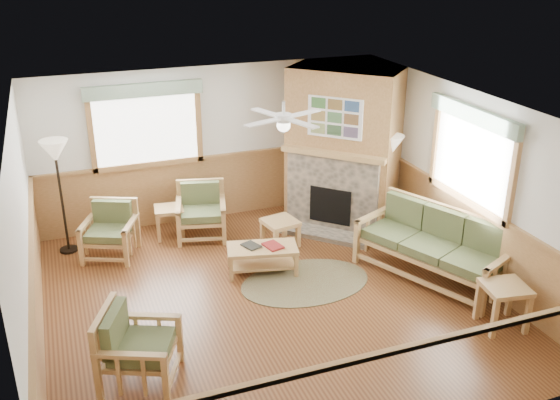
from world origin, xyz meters
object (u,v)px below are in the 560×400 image
object	(u,v)px
footstool	(280,233)
floor_lamp_left	(61,197)
end_table_sofa	(503,306)
armchair_back_left	(109,231)
armchair_left	(139,346)
sofa	(432,246)
armchair_back_right	(201,212)
end_table_chairs	(170,222)
coffee_table	(262,259)
floor_lamp_right	(389,185)

from	to	relation	value
footstool	floor_lamp_left	xyz separation A→B (m)	(-3.25, 1.00, 0.71)
end_table_sofa	armchair_back_left	bearing A→B (deg)	140.18
armchair_left	end_table_sofa	distance (m)	4.53
sofa	floor_lamp_left	size ratio (longest dim) A/B	1.18
armchair_back_right	end_table_chairs	bearing A→B (deg)	172.85
coffee_table	end_table_chairs	size ratio (longest dim) A/B	1.98
coffee_table	end_table_sofa	distance (m)	3.42
end_table_sofa	footstool	bearing A→B (deg)	120.45
coffee_table	end_table_sofa	world-z (taller)	end_table_sofa
armchair_left	floor_lamp_left	size ratio (longest dim) A/B	0.48
armchair_back_right	armchair_left	distance (m)	3.69
end_table_sofa	footstool	xyz separation A→B (m)	(-1.85, 3.15, -0.08)
armchair_back_right	footstool	bearing A→B (deg)	-20.55
armchair_back_left	armchair_left	distance (m)	3.18
armchair_left	footstool	bearing A→B (deg)	-21.85
sofa	footstool	size ratio (longest dim) A/B	4.30
floor_lamp_right	end_table_chairs	bearing A→B (deg)	162.00
sofa	armchair_back_left	bearing A→B (deg)	-142.79
floor_lamp_right	floor_lamp_left	bearing A→B (deg)	167.00
sofa	floor_lamp_right	size ratio (longest dim) A/B	1.27
armchair_back_right	armchair_left	size ratio (longest dim) A/B	0.99
end_table_chairs	sofa	bearing A→B (deg)	-39.07
coffee_table	armchair_back_right	bearing A→B (deg)	123.64
floor_lamp_left	floor_lamp_right	bearing A→B (deg)	-13.00
end_table_chairs	armchair_back_right	bearing A→B (deg)	-20.84
floor_lamp_left	armchair_back_right	bearing A→B (deg)	-6.45
coffee_table	end_table_sofa	bearing A→B (deg)	-32.15
armchair_back_right	end_table_sofa	distance (m)	4.91
end_table_sofa	footstool	distance (m)	3.66
end_table_chairs	end_table_sofa	bearing A→B (deg)	-49.80
armchair_back_left	end_table_chairs	size ratio (longest dim) A/B	1.62
end_table_sofa	floor_lamp_right	xyz separation A→B (m)	(0.00, 2.98, 0.56)
armchair_back_right	floor_lamp_left	bearing A→B (deg)	-172.75
coffee_table	floor_lamp_left	size ratio (longest dim) A/B	0.56
floor_lamp_right	armchair_left	bearing A→B (deg)	-151.62
armchair_left	end_table_chairs	distance (m)	3.70
footstool	end_table_sofa	bearing A→B (deg)	-59.55
end_table_sofa	sofa	bearing A→B (deg)	96.06
armchair_back_right	floor_lamp_left	distance (m)	2.20
sofa	floor_lamp_right	distance (m)	1.61
end_table_chairs	coffee_table	bearing A→B (deg)	-57.79
armchair_left	armchair_back_left	bearing A→B (deg)	23.18
end_table_sofa	floor_lamp_right	bearing A→B (deg)	90.00
armchair_back_right	floor_lamp_left	xyz separation A→B (m)	(-2.13, 0.24, 0.48)
armchair_back_left	sofa	bearing A→B (deg)	-4.50
sofa	armchair_back_right	world-z (taller)	sofa
sofa	armchair_back_left	xyz separation A→B (m)	(-4.32, 2.32, -0.08)
floor_lamp_right	sofa	bearing A→B (deg)	-95.45
armchair_back_left	coffee_table	distance (m)	2.45
armchair_back_left	footstool	distance (m)	2.69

